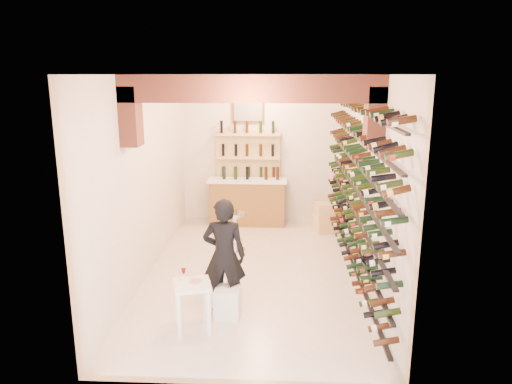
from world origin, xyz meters
The scene contains 11 objects.
ground centered at (0.00, 0.00, 0.00)m, with size 6.00×6.00×0.00m, color beige.
room_shell centered at (0.00, -0.26, 2.25)m, with size 3.52×6.02×3.21m.
wine_rack centered at (1.53, 0.00, 1.55)m, with size 0.32×5.70×2.56m.
back_counter centered at (-0.30, 2.65, 0.53)m, with size 1.70×0.62×1.29m.
back_shelving centered at (-0.30, 2.89, 1.17)m, with size 1.40×0.31×2.73m.
tasting_table centered at (-0.70, -1.91, 0.54)m, with size 0.56×0.56×0.80m.
white_stool centered at (-0.29, -1.53, 0.21)m, with size 0.33×0.33×0.42m, color white.
person centered at (-0.35, -1.33, 0.80)m, with size 0.59×0.39×1.61m, color black.
chrome_barstool centered at (-0.42, 0.97, 0.43)m, with size 0.38×0.38×0.74m.
crate_lower centered at (1.40, 2.20, 0.17)m, with size 0.56×0.39×0.33m, color #E3B67C.
crate_upper centered at (1.40, 2.20, 0.47)m, with size 0.48×0.33×0.28m, color #E3B67C.
Camera 1 is at (0.38, -7.42, 3.20)m, focal length 33.60 mm.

